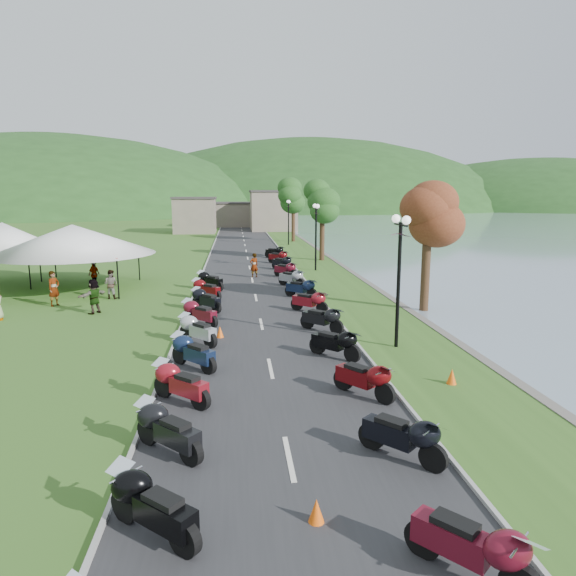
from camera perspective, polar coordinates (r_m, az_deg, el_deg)
name	(u,v)px	position (r m, az deg, el deg)	size (l,w,h in m)	color
road	(250,268)	(40.96, -4.29, 2.27)	(7.00, 120.00, 0.02)	#2D2D30
hills_backdrop	(237,209)	(200.61, -5.65, 8.78)	(360.00, 120.00, 76.00)	#285621
far_building	(229,214)	(85.59, -6.56, 8.19)	(18.00, 16.00, 5.00)	gray
moto_row_left	(178,406)	(13.60, -12.17, -12.69)	(2.60, 39.98, 1.10)	#331411
moto_row_right	(314,310)	(23.74, 2.86, -2.42)	(2.60, 49.30, 1.10)	#331411
vendor_tent_main	(74,257)	(33.88, -22.64, 3.16)	(6.45, 6.45, 4.00)	white
vendor_tent_side	(5,253)	(38.15, -28.94, 3.39)	(4.62, 4.62, 4.00)	white
tree_lakeside	(427,236)	(26.37, 15.22, 5.61)	(2.72, 2.72, 7.54)	#2B6121
pedestrian_a	(55,306)	(29.71, -24.44, -1.82)	(0.68, 0.50, 1.86)	slate
pedestrian_b	(112,299)	(30.57, -19.00, -1.12)	(0.80, 0.44, 1.64)	slate
traffic_cone_near	(316,511)	(10.05, 3.17, -23.50)	(0.30, 0.30, 0.47)	#F2590C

